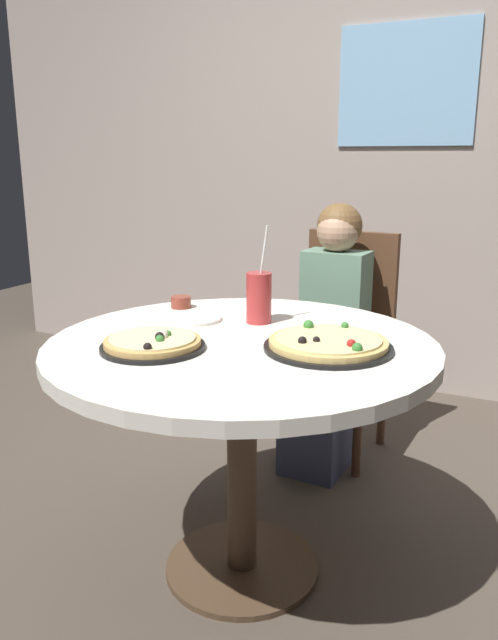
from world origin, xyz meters
TOP-DOWN VIEW (x-y plane):
  - ground_plane at (0.00, 0.00)m, footprint 8.00×8.00m
  - wall_with_window at (0.00, 1.89)m, footprint 5.20×0.14m
  - dining_table at (0.00, 0.00)m, footprint 1.12×1.12m
  - chair_wooden at (0.01, 1.00)m, footprint 0.42×0.42m
  - diner_child at (-0.00, 0.81)m, footprint 0.27×0.42m
  - pizza_veggie at (-0.18, -0.17)m, footprint 0.29×0.29m
  - pizza_cheese at (0.25, 0.03)m, footprint 0.35×0.35m
  - soda_cup at (-0.04, 0.21)m, footprint 0.08×0.08m
  - sauce_bowl at (-0.37, 0.27)m, footprint 0.07×0.07m
  - plate_small at (-0.24, 0.14)m, footprint 0.18×0.18m

SIDE VIEW (x-z plane):
  - ground_plane at x=0.00m, z-range 0.00..0.00m
  - diner_child at x=0.00m, z-range -0.06..1.02m
  - chair_wooden at x=0.01m, z-range 0.06..1.01m
  - dining_table at x=0.00m, z-range 0.27..1.02m
  - plate_small at x=-0.24m, z-range 0.75..0.76m
  - pizza_cheese at x=0.25m, z-range 0.74..0.79m
  - pizza_veggie at x=-0.18m, z-range 0.74..0.79m
  - sauce_bowl at x=-0.37m, z-range 0.75..0.79m
  - soda_cup at x=-0.04m, z-range 0.68..0.99m
  - wall_with_window at x=0.00m, z-range 0.00..2.90m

